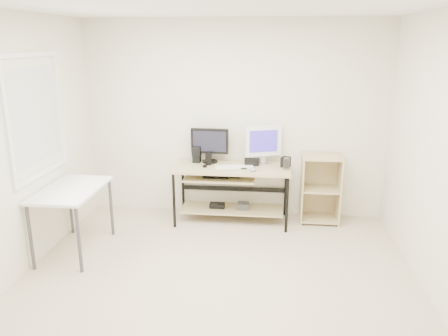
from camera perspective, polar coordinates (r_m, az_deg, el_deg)
name	(u,v)px	position (r m, az deg, el deg)	size (l,w,h in m)	color
room	(200,155)	(3.94, -3.10, 1.70)	(4.01, 4.01, 2.62)	#C5B398
desk	(230,182)	(5.69, 0.77, -1.87)	(1.50, 0.65, 0.75)	tan
side_table	(72,195)	(5.11, -19.29, -3.38)	(0.60, 1.00, 0.75)	white
shelf_unit	(320,188)	(5.88, 12.42, -2.53)	(0.50, 0.40, 0.90)	tan
black_monitor	(210,143)	(5.77, -1.88, 3.27)	(0.50, 0.21, 0.46)	black
white_imac	(264,142)	(5.71, 5.19, 3.41)	(0.47, 0.21, 0.51)	silver
keyboard	(234,167)	(5.60, 1.32, 0.18)	(0.49, 0.14, 0.02)	white
mouse	(253,169)	(5.45, 3.82, -0.17)	(0.07, 0.12, 0.04)	#A9A9AE
center_speaker	(252,162)	(5.68, 3.64, 0.79)	(0.19, 0.08, 0.09)	black
speaker_left	(197,154)	(5.81, -3.59, 1.85)	(0.12, 0.12, 0.22)	black
speaker_right	(286,162)	(5.66, 8.05, 0.79)	(0.11, 0.11, 0.13)	black
audio_controller	(208,159)	(5.69, -2.06, 1.18)	(0.08, 0.05, 0.16)	black
volume_puck	(205,166)	(5.60, -2.53, 0.22)	(0.06, 0.06, 0.02)	black
smartphone	(245,168)	(5.57, 2.70, 0.06)	(0.07, 0.13, 0.01)	black
coaster	(286,169)	(5.55, 8.13, -0.18)	(0.09, 0.09, 0.01)	olive
drinking_glass	(286,164)	(5.53, 8.16, 0.57)	(0.07, 0.07, 0.15)	white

